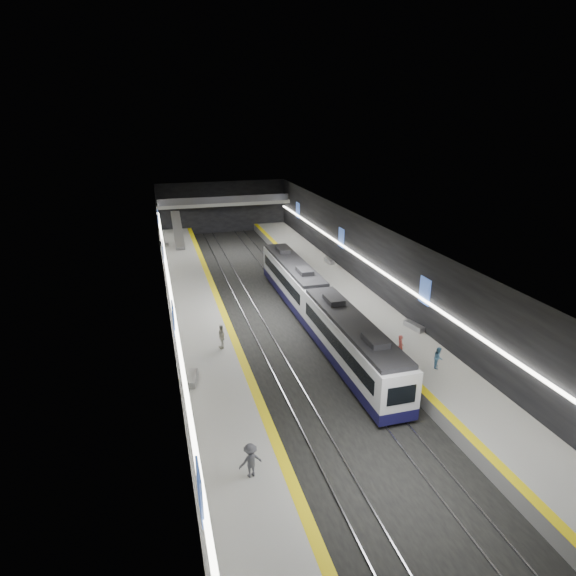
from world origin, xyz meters
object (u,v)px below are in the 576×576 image
object	(u,v)px
passenger_right_b	(438,358)
passenger_right_a	(400,347)
escalator	(178,230)
bench_left_far	(164,243)
bench_right_far	(329,261)
passenger_left_b	(251,461)
passenger_left_a	(221,337)
bench_left_near	(192,378)
train	(318,305)
bench_right_near	(414,326)

from	to	relation	value
passenger_right_b	passenger_right_a	bearing A→B (deg)	82.43
escalator	passenger_right_a	world-z (taller)	escalator
passenger_right_b	escalator	bearing A→B (deg)	57.94
bench_left_far	bench_right_far	xyz separation A→B (m)	(18.75, -13.86, -0.01)
passenger_right_a	passenger_left_b	world-z (taller)	passenger_right_a
bench_left_far	passenger_left_a	distance (m)	32.48
escalator	passenger_right_b	size ratio (longest dim) A/B	5.10
escalator	bench_left_near	world-z (taller)	escalator
train	passenger_left_a	size ratio (longest dim) A/B	15.66
passenger_right_a	passenger_left_b	size ratio (longest dim) A/B	1.01
train	bench_right_near	distance (m)	8.34
escalator	passenger_right_a	distance (m)	40.18
bench_left_far	train	bearing A→B (deg)	-85.88
bench_right_near	passenger_right_b	bearing A→B (deg)	-117.84
passenger_right_a	passenger_left_a	size ratio (longest dim) A/B	0.98
passenger_right_b	passenger_left_a	world-z (taller)	passenger_left_a
bench_left_near	bench_right_far	size ratio (longest dim) A/B	1.01
passenger_right_a	bench_right_far	bearing A→B (deg)	3.57
train	bench_right_near	world-z (taller)	train
bench_left_far	passenger_right_b	xyz separation A→B (m)	(17.31, -39.54, 0.54)
bench_right_near	bench_right_far	xyz separation A→B (m)	(-0.25, 19.48, -0.01)
train	bench_right_far	xyz separation A→B (m)	(6.75, 15.05, -0.96)
bench_right_far	passenger_left_a	world-z (taller)	passenger_left_a
bench_left_near	bench_left_far	distance (m)	36.67
train	passenger_left_b	size ratio (longest dim) A/B	16.14
train	passenger_right_b	xyz separation A→B (m)	(5.31, -10.63, -0.41)
bench_right_near	bench_right_far	world-z (taller)	bench_right_near
bench_right_near	passenger_right_b	size ratio (longest dim) A/B	1.28
escalator	passenger_left_a	size ratio (longest dim) A/B	4.17
escalator	bench_right_near	world-z (taller)	escalator
bench_left_near	passenger_right_a	bearing A→B (deg)	7.40
passenger_right_b	bench_left_far	bearing A→B (deg)	60.55
bench_left_near	passenger_right_a	xyz separation A→B (m)	(14.96, -0.94, 0.70)
bench_right_far	passenger_right_a	distance (m)	24.01
escalator	passenger_left_b	xyz separation A→B (m)	(0.35, -46.79, -0.97)
passenger_left_a	passenger_left_b	bearing A→B (deg)	-15.25
escalator	passenger_left_b	bearing A→B (deg)	-89.57
passenger_left_b	bench_left_near	bearing A→B (deg)	-90.60
bench_left_near	passenger_left_b	bearing A→B (deg)	-67.76
bench_left_near	passenger_left_a	bearing A→B (deg)	69.58
bench_left_far	passenger_right_b	size ratio (longest dim) A/B	1.28
bench_left_far	passenger_left_a	bearing A→B (deg)	-103.04
bench_left_near	bench_right_near	size ratio (longest dim) A/B	0.98
passenger_right_a	bench_right_near	bearing A→B (deg)	-28.77
escalator	passenger_right_b	distance (m)	42.67
escalator	passenger_left_b	distance (m)	46.80
passenger_left_b	passenger_right_a	bearing A→B (deg)	-157.42
train	escalator	xyz separation A→B (m)	(-10.00, 29.18, 0.70)
bench_right_near	passenger_right_a	bearing A→B (deg)	-143.12
escalator	bench_left_near	distance (m)	37.01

